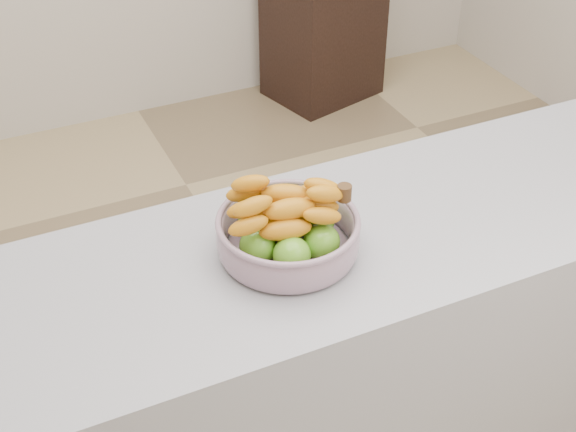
# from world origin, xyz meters

# --- Properties ---
(ground) EXTENTS (4.00, 4.00, 0.00)m
(ground) POSITION_xyz_m (0.00, 0.00, 0.00)
(ground) COLOR tan
(ground) RESTS_ON ground
(counter) EXTENTS (2.00, 0.60, 0.90)m
(counter) POSITION_xyz_m (0.00, -0.42, 0.45)
(counter) COLOR #A1A2A9
(counter) RESTS_ON ground
(cabinet) EXTENTS (0.61, 0.54, 0.94)m
(cabinet) POSITION_xyz_m (0.97, 1.78, 0.47)
(cabinet) COLOR black
(cabinet) RESTS_ON ground
(fruit_bowl) EXTENTS (0.32, 0.32, 0.17)m
(fruit_bowl) POSITION_xyz_m (-0.26, -0.42, 0.96)
(fruit_bowl) COLOR #A9B8CB
(fruit_bowl) RESTS_ON counter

